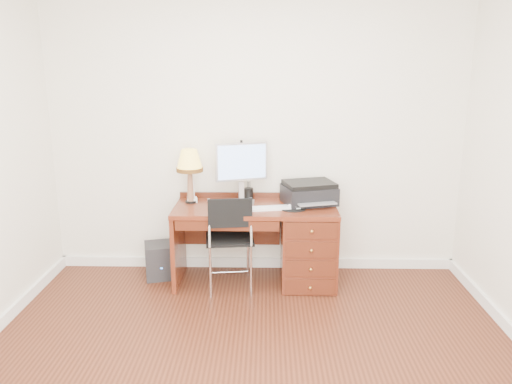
{
  "coord_description": "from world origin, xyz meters",
  "views": [
    {
      "loc": [
        0.1,
        -3.04,
        2.04
      ],
      "look_at": [
        0.01,
        1.2,
        0.94
      ],
      "focal_mm": 35.0,
      "sensor_mm": 36.0,
      "label": 1
    }
  ],
  "objects_px": {
    "desk": "(289,240)",
    "equipment_box": "(161,260)",
    "phone": "(192,196)",
    "chair": "(229,233)",
    "monitor": "(242,165)",
    "printer": "(309,193)",
    "leg_lamp": "(190,164)"
  },
  "relations": [
    {
      "from": "chair",
      "to": "phone",
      "type": "bearing_deg",
      "value": 131.57
    },
    {
      "from": "printer",
      "to": "phone",
      "type": "relative_size",
      "value": 2.82
    },
    {
      "from": "monitor",
      "to": "chair",
      "type": "xyz_separation_m",
      "value": [
        -0.11,
        -0.33,
        -0.56
      ]
    },
    {
      "from": "desk",
      "to": "chair",
      "type": "height_order",
      "value": "chair"
    },
    {
      "from": "equipment_box",
      "to": "chair",
      "type": "bearing_deg",
      "value": -37.05
    },
    {
      "from": "phone",
      "to": "chair",
      "type": "bearing_deg",
      "value": -54.35
    },
    {
      "from": "desk",
      "to": "equipment_box",
      "type": "bearing_deg",
      "value": 176.26
    },
    {
      "from": "leg_lamp",
      "to": "phone",
      "type": "bearing_deg",
      "value": 73.17
    },
    {
      "from": "printer",
      "to": "desk",
      "type": "bearing_deg",
      "value": -165.06
    },
    {
      "from": "desk",
      "to": "equipment_box",
      "type": "xyz_separation_m",
      "value": [
        -1.25,
        0.08,
        -0.24
      ]
    },
    {
      "from": "phone",
      "to": "equipment_box",
      "type": "bearing_deg",
      "value": 176.61
    },
    {
      "from": "printer",
      "to": "leg_lamp",
      "type": "relative_size",
      "value": 1.07
    },
    {
      "from": "printer",
      "to": "chair",
      "type": "distance_m",
      "value": 0.86
    },
    {
      "from": "equipment_box",
      "to": "leg_lamp",
      "type": "bearing_deg",
      "value": -10.8
    },
    {
      "from": "chair",
      "to": "printer",
      "type": "bearing_deg",
      "value": 16.29
    },
    {
      "from": "desk",
      "to": "chair",
      "type": "relative_size",
      "value": 1.65
    },
    {
      "from": "desk",
      "to": "phone",
      "type": "xyz_separation_m",
      "value": [
        -0.93,
        0.13,
        0.39
      ]
    },
    {
      "from": "monitor",
      "to": "chair",
      "type": "height_order",
      "value": "monitor"
    },
    {
      "from": "chair",
      "to": "equipment_box",
      "type": "bearing_deg",
      "value": 151.3
    },
    {
      "from": "leg_lamp",
      "to": "phone",
      "type": "distance_m",
      "value": 0.32
    },
    {
      "from": "equipment_box",
      "to": "monitor",
      "type": "bearing_deg",
      "value": -11.7
    },
    {
      "from": "printer",
      "to": "leg_lamp",
      "type": "xyz_separation_m",
      "value": [
        -1.12,
        -0.0,
        0.27
      ]
    },
    {
      "from": "desk",
      "to": "phone",
      "type": "bearing_deg",
      "value": 171.83
    },
    {
      "from": "desk",
      "to": "printer",
      "type": "relative_size",
      "value": 2.73
    },
    {
      "from": "monitor",
      "to": "phone",
      "type": "bearing_deg",
      "value": 160.98
    },
    {
      "from": "desk",
      "to": "printer",
      "type": "distance_m",
      "value": 0.49
    },
    {
      "from": "chair",
      "to": "desk",
      "type": "bearing_deg",
      "value": 13.46
    },
    {
      "from": "monitor",
      "to": "leg_lamp",
      "type": "bearing_deg",
      "value": 164.37
    },
    {
      "from": "monitor",
      "to": "printer",
      "type": "height_order",
      "value": "monitor"
    },
    {
      "from": "phone",
      "to": "chair",
      "type": "xyz_separation_m",
      "value": [
        0.37,
        -0.34,
        -0.26
      ]
    },
    {
      "from": "monitor",
      "to": "phone",
      "type": "height_order",
      "value": "monitor"
    },
    {
      "from": "leg_lamp",
      "to": "chair",
      "type": "xyz_separation_m",
      "value": [
        0.38,
        -0.31,
        -0.57
      ]
    }
  ]
}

